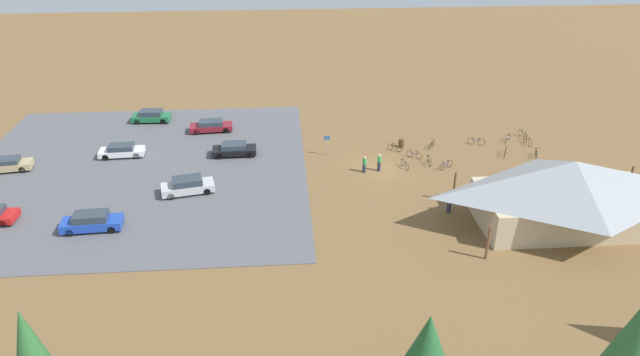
% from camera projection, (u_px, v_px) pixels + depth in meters
% --- Properties ---
extents(ground, '(160.00, 160.00, 0.00)m').
position_uv_depth(ground, '(379.00, 169.00, 54.69)').
color(ground, brown).
rests_on(ground, ground).
extents(parking_lot_asphalt, '(32.33, 32.69, 0.05)m').
position_uv_depth(parking_lot_asphalt, '(137.00, 170.00, 54.38)').
color(parking_lot_asphalt, '#56565B').
rests_on(parking_lot_asphalt, ground).
extents(bike_pavilion, '(15.97, 8.88, 5.59)m').
position_uv_depth(bike_pavilion, '(570.00, 190.00, 44.40)').
color(bike_pavilion, '#C6B28E').
rests_on(bike_pavilion, ground).
extents(trash_bin, '(0.60, 0.60, 0.90)m').
position_uv_depth(trash_bin, '(401.00, 143.00, 59.03)').
color(trash_bin, brown).
rests_on(trash_bin, ground).
extents(lot_sign, '(0.56, 0.08, 2.20)m').
position_uv_depth(lot_sign, '(327.00, 142.00, 56.85)').
color(lot_sign, '#99999E').
rests_on(lot_sign, ground).
extents(pine_far_east, '(3.12, 3.12, 6.41)m').
position_uv_depth(pine_far_east, '(427.00, 351.00, 27.52)').
color(pine_far_east, brown).
rests_on(pine_far_east, ground).
extents(pine_far_west, '(2.68, 2.68, 7.73)m').
position_uv_depth(pine_far_west, '(639.00, 334.00, 27.01)').
color(pine_far_west, brown).
rests_on(pine_far_west, ground).
extents(bicycle_purple_edge_north, '(1.52, 1.05, 0.84)m').
position_uv_depth(bicycle_purple_edge_north, '(446.00, 165.00, 54.53)').
color(bicycle_purple_edge_north, black).
rests_on(bicycle_purple_edge_north, ground).
extents(bicycle_green_trailside, '(0.68, 1.67, 0.87)m').
position_uv_depth(bicycle_green_trailside, '(536.00, 154.00, 56.79)').
color(bicycle_green_trailside, black).
rests_on(bicycle_green_trailside, ground).
extents(bicycle_teal_yard_left, '(0.59, 1.64, 0.81)m').
position_uv_depth(bicycle_teal_yard_left, '(405.00, 165.00, 54.73)').
color(bicycle_teal_yard_left, black).
rests_on(bicycle_teal_yard_left, ground).
extents(bicycle_silver_edge_south, '(0.48, 1.78, 0.87)m').
position_uv_depth(bicycle_silver_edge_south, '(429.00, 161.00, 55.43)').
color(bicycle_silver_edge_south, black).
rests_on(bicycle_silver_edge_south, ground).
extents(bicycle_orange_yard_center, '(0.48, 1.74, 0.83)m').
position_uv_depth(bicycle_orange_yard_center, '(528.00, 141.00, 59.70)').
color(bicycle_orange_yard_center, black).
rests_on(bicycle_orange_yard_center, ground).
extents(bicycle_red_lone_east, '(0.83, 1.66, 0.89)m').
position_uv_depth(bicycle_red_lone_east, '(505.00, 152.00, 57.26)').
color(bicycle_red_lone_east, black).
rests_on(bicycle_red_lone_east, ground).
extents(bicycle_yellow_yard_front, '(1.33, 1.06, 0.78)m').
position_uv_depth(bicycle_yellow_yard_front, '(395.00, 148.00, 58.26)').
color(bicycle_yellow_yard_front, black).
rests_on(bicycle_yellow_yard_front, ground).
extents(bicycle_blue_by_bin, '(1.68, 0.75, 0.89)m').
position_uv_depth(bicycle_blue_by_bin, '(476.00, 141.00, 59.58)').
color(bicycle_blue_by_bin, black).
rests_on(bicycle_blue_by_bin, ground).
extents(bicycle_white_mid_cluster, '(1.13, 1.42, 0.85)m').
position_uv_depth(bicycle_white_mid_cluster, '(508.00, 138.00, 60.42)').
color(bicycle_white_mid_cluster, black).
rests_on(bicycle_white_mid_cluster, ground).
extents(bicycle_black_yard_right, '(0.94, 1.35, 0.80)m').
position_uv_depth(bicycle_black_yard_right, '(432.00, 145.00, 58.91)').
color(bicycle_black_yard_right, black).
rests_on(bicycle_black_yard_right, ground).
extents(bicycle_purple_near_porch, '(1.42, 1.02, 0.82)m').
position_uv_depth(bicycle_purple_near_porch, '(414.00, 155.00, 56.71)').
color(bicycle_purple_near_porch, black).
rests_on(bicycle_purple_near_porch, ground).
extents(bicycle_green_front_row, '(0.49, 1.71, 0.89)m').
position_uv_depth(bicycle_green_front_row, '(523.00, 134.00, 61.33)').
color(bicycle_green_front_row, black).
rests_on(bicycle_green_front_row, ground).
extents(car_maroon_near_entry, '(4.72, 2.09, 1.27)m').
position_uv_depth(car_maroon_near_entry, '(211.00, 126.00, 62.64)').
color(car_maroon_near_entry, maroon).
rests_on(car_maroon_near_entry, parking_lot_asphalt).
extents(car_silver_end_stall, '(4.86, 2.77, 1.47)m').
position_uv_depth(car_silver_end_stall, '(188.00, 186.00, 50.00)').
color(car_silver_end_stall, '#BCBCC1').
rests_on(car_silver_end_stall, parking_lot_asphalt).
extents(car_white_far_end, '(4.46, 1.96, 1.26)m').
position_uv_depth(car_white_far_end, '(122.00, 151.00, 56.81)').
color(car_white_far_end, white).
rests_on(car_white_far_end, parking_lot_asphalt).
extents(car_tan_mid_lot, '(4.89, 2.37, 1.28)m').
position_uv_depth(car_tan_mid_lot, '(5.00, 165.00, 53.91)').
color(car_tan_mid_lot, tan).
rests_on(car_tan_mid_lot, parking_lot_asphalt).
extents(car_green_inner_stall, '(4.38, 2.02, 1.39)m').
position_uv_depth(car_green_inner_stall, '(151.00, 116.00, 65.19)').
color(car_green_inner_stall, '#1E6B3D').
rests_on(car_green_inner_stall, parking_lot_asphalt).
extents(car_black_back_corner, '(4.43, 1.97, 1.28)m').
position_uv_depth(car_black_back_corner, '(234.00, 149.00, 57.08)').
color(car_black_back_corner, black).
rests_on(car_black_back_corner, parking_lot_asphalt).
extents(car_blue_by_curb, '(4.72, 1.96, 1.49)m').
position_uv_depth(car_blue_by_curb, '(92.00, 222.00, 44.62)').
color(car_blue_by_curb, '#1E42B2').
rests_on(car_blue_by_curb, parking_lot_asphalt).
extents(visitor_near_lot, '(0.37, 0.40, 1.75)m').
position_uv_depth(visitor_near_lot, '(379.00, 162.00, 53.92)').
color(visitor_near_lot, '#2D3347').
rests_on(visitor_near_lot, ground).
extents(visitor_by_pavilion, '(0.39, 0.40, 1.63)m').
position_uv_depth(visitor_by_pavilion, '(364.00, 164.00, 53.70)').
color(visitor_by_pavilion, '#2D3347').
rests_on(visitor_by_pavilion, ground).
extents(visitor_at_bikes, '(0.39, 0.40, 1.81)m').
position_uv_depth(visitor_at_bikes, '(450.00, 202.00, 47.05)').
color(visitor_at_bikes, '#2D3347').
rests_on(visitor_at_bikes, ground).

